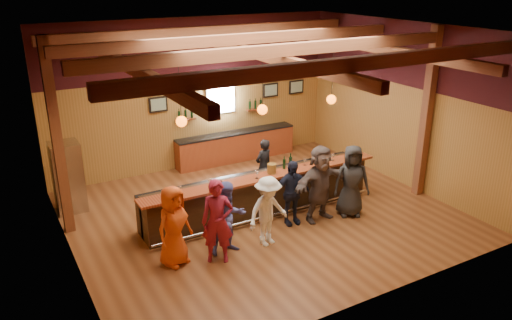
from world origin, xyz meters
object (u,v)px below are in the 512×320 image
(customer_white, at_px, (268,211))
(bartender, at_px, (264,166))
(customer_redvest, at_px, (217,221))
(back_bar_cabinet, at_px, (236,146))
(customer_dark, at_px, (351,181))
(customer_navy, at_px, (291,193))
(customer_denim, at_px, (229,218))
(customer_brown, at_px, (320,183))
(bar_counter, at_px, (260,193))
(customer_orange, at_px, (174,226))
(ice_bucket, at_px, (272,169))
(bottle_a, at_px, (284,164))
(stainless_fridge, at_px, (68,177))

(customer_white, relative_size, bartender, 1.05)
(customer_redvest, bearing_deg, back_bar_cabinet, 87.27)
(customer_dark, bearing_deg, customer_navy, -166.97)
(customer_redvest, distance_m, customer_denim, 0.40)
(customer_redvest, relative_size, customer_dark, 1.00)
(customer_brown, bearing_deg, bar_counter, 129.61)
(back_bar_cabinet, relative_size, customer_navy, 2.49)
(customer_denim, bearing_deg, bartender, 46.79)
(customer_orange, height_order, customer_dark, customer_dark)
(customer_navy, relative_size, customer_brown, 0.85)
(customer_orange, distance_m, customer_white, 2.09)
(ice_bucket, height_order, bottle_a, bottle_a)
(customer_redvest, distance_m, bottle_a, 2.86)
(stainless_fridge, height_order, customer_orange, stainless_fridge)
(customer_denim, bearing_deg, customer_redvest, -152.04)
(customer_dark, bearing_deg, back_bar_cabinet, 123.37)
(bar_counter, relative_size, customer_brown, 3.32)
(stainless_fridge, bearing_deg, bar_counter, -30.76)
(customer_denim, distance_m, customer_navy, 1.94)
(stainless_fridge, bearing_deg, customer_navy, -36.96)
(stainless_fridge, bearing_deg, customer_redvest, -60.77)
(customer_brown, bearing_deg, bartender, 95.14)
(customer_brown, relative_size, customer_dark, 1.05)
(stainless_fridge, relative_size, bottle_a, 5.53)
(back_bar_cabinet, distance_m, customer_dark, 4.88)
(bottle_a, bearing_deg, customer_white, -133.48)
(back_bar_cabinet, distance_m, stainless_fridge, 5.43)
(bar_counter, bearing_deg, customer_dark, -33.28)
(customer_navy, height_order, customer_dark, customer_dark)
(customer_dark, bearing_deg, bartender, 143.51)
(bar_counter, bearing_deg, customer_white, -113.29)
(bottle_a, bearing_deg, customer_orange, -162.59)
(back_bar_cabinet, distance_m, bottle_a, 3.86)
(customer_orange, bearing_deg, bottle_a, -6.02)
(customer_navy, xyz_separation_m, customer_dark, (1.54, -0.33, 0.10))
(customer_orange, xyz_separation_m, customer_navy, (3.05, 0.30, -0.06))
(customer_white, distance_m, bottle_a, 1.85)
(customer_orange, bearing_deg, back_bar_cabinet, 27.43)
(customer_denim, height_order, bottle_a, customer_denim)
(customer_navy, bearing_deg, customer_orange, -168.95)
(bottle_a, bearing_deg, stainless_fridge, 150.97)
(customer_redvest, xyz_separation_m, customer_denim, (0.34, 0.18, -0.09))
(bartender, distance_m, bottle_a, 1.24)
(customer_denim, height_order, customer_brown, customer_brown)
(back_bar_cabinet, height_order, customer_dark, customer_dark)
(stainless_fridge, height_order, customer_brown, customer_brown)
(bar_counter, distance_m, bartender, 1.22)
(customer_redvest, distance_m, customer_navy, 2.32)
(bar_counter, relative_size, stainless_fridge, 3.50)
(back_bar_cabinet, bearing_deg, customer_orange, -129.14)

